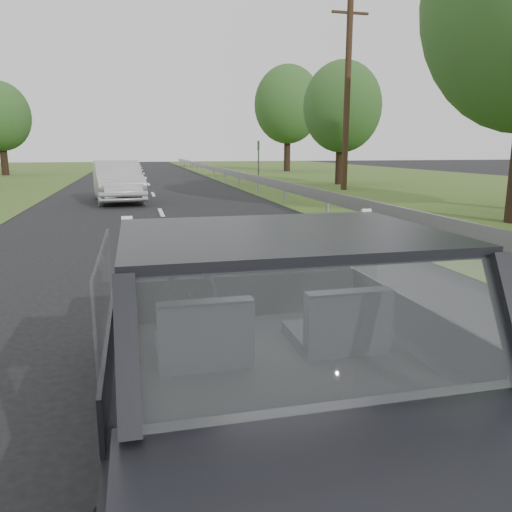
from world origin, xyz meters
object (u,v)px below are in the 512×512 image
other_car (118,181)px  cat (271,255)px  utility_pole (347,95)px  subject_car (261,334)px  highway_sign (258,160)px

other_car → cat: bearing=-90.5°
other_car → utility_pole: bearing=9.7°
subject_car → other_car: 15.61m
highway_sign → subject_car: bearing=-84.5°
subject_car → cat: size_ratio=6.14×
cat → utility_pole: utility_pole is taller
subject_car → utility_pole: 20.55m
other_car → utility_pole: utility_pole is taller
subject_car → other_car: (-1.29, 15.55, -0.01)m
other_car → utility_pole: 10.78m
subject_car → highway_sign: 27.57m
subject_car → highway_sign: (6.61, 26.77, 0.42)m
subject_car → utility_pole: size_ratio=0.48×
utility_pole → other_car: bearing=-164.0°
subject_car → other_car: bearing=94.7°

